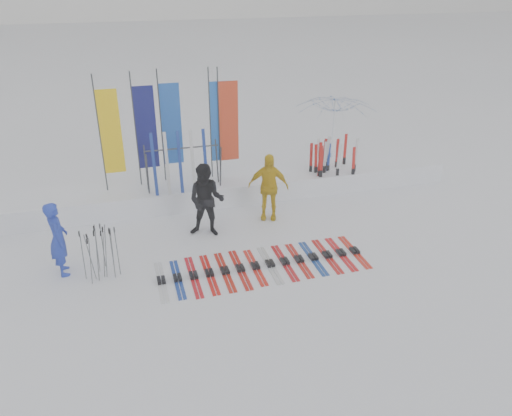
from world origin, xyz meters
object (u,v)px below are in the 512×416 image
object	(u,v)px
tent_canopy	(334,131)
ski_row	(262,265)
person_black	(206,201)
person_blue	(58,239)
person_yellow	(268,187)
ski_rack	(183,162)

from	to	relation	value
tent_canopy	ski_row	distance (m)	7.17
person_black	tent_canopy	world-z (taller)	tent_canopy
person_blue	tent_canopy	bearing A→B (deg)	-71.84
person_black	tent_canopy	distance (m)	6.39
person_yellow	ski_row	world-z (taller)	person_yellow
person_black	ski_rack	bearing A→B (deg)	121.74
person_black	ski_row	world-z (taller)	person_black
ski_rack	person_black	bearing A→B (deg)	-80.32
ski_rack	ski_row	bearing A→B (deg)	-71.76
tent_canopy	person_black	bearing A→B (deg)	-143.46
person_black	ski_row	bearing A→B (deg)	-42.33
person_blue	ski_rack	distance (m)	4.15
person_yellow	ski_row	distance (m)	2.66
ski_row	ski_rack	bearing A→B (deg)	108.24
ski_rack	person_yellow	bearing A→B (deg)	-31.91
person_blue	person_yellow	xyz separation A→B (m)	(5.24, 1.35, 0.06)
person_black	ski_rack	xyz separation A→B (m)	(-0.30, 1.76, 0.43)
tent_canopy	ski_rack	size ratio (longest dim) A/B	1.32
ski_row	ski_rack	distance (m)	4.06
person_blue	ski_row	size ratio (longest dim) A/B	0.36
person_blue	person_black	world-z (taller)	person_black
ski_row	person_yellow	bearing A→B (deg)	69.58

